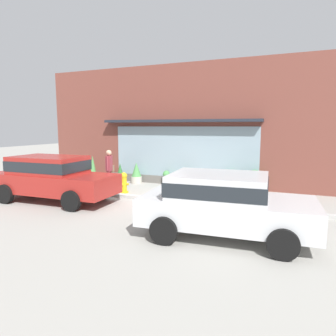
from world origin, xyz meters
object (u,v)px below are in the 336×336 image
fire_hydrant (124,182)px  potted_plant_window_center (255,180)px  potted_plant_by_entrance (93,168)px  potted_plant_doorstep (185,177)px  parked_car_red (52,176)px  pedestrian_with_handbag (109,167)px  potted_plant_corner_tall (120,173)px  parked_car_silver (223,201)px  potted_plant_window_right (136,173)px  potted_plant_window_left (166,178)px  potted_plant_trailing_edge (229,179)px

fire_hydrant → potted_plant_window_center: (4.85, 2.21, 0.07)m
potted_plant_by_entrance → potted_plant_doorstep: 4.86m
potted_plant_by_entrance → parked_car_red: bearing=-72.1°
pedestrian_with_handbag → potted_plant_doorstep: 3.33m
potted_plant_corner_tall → parked_car_silver: bearing=-41.1°
parked_car_silver → potted_plant_by_entrance: size_ratio=3.44×
parked_car_silver → potted_plant_doorstep: bearing=114.2°
potted_plant_window_center → potted_plant_corner_tall: size_ratio=1.02×
potted_plant_by_entrance → potted_plant_window_right: size_ratio=1.25×
potted_plant_doorstep → parked_car_silver: bearing=-61.7°
parked_car_silver → parked_car_red: bearing=165.8°
fire_hydrant → potted_plant_window_center: 5.33m
potted_plant_window_right → potted_plant_window_left: 1.48m
potted_plant_doorstep → fire_hydrant: bearing=-131.5°
fire_hydrant → potted_plant_corner_tall: potted_plant_corner_tall is taller
potted_plant_window_right → potted_plant_doorstep: size_ratio=1.27×
potted_plant_trailing_edge → potted_plant_window_left: potted_plant_trailing_edge is taller
fire_hydrant → potted_plant_window_right: size_ratio=0.85×
potted_plant_window_left → potted_plant_doorstep: 0.96m
parked_car_red → potted_plant_trailing_edge: size_ratio=5.50×
pedestrian_with_handbag → potted_plant_window_center: pedestrian_with_handbag is taller
parked_car_red → potted_plant_by_entrance: (-1.36, 4.20, -0.34)m
fire_hydrant → parked_car_red: parked_car_red is taller
potted_plant_window_center → potted_plant_by_entrance: bearing=-178.6°
potted_plant_trailing_edge → potted_plant_corner_tall: (-5.26, -0.24, -0.02)m
potted_plant_trailing_edge → fire_hydrant: bearing=-147.9°
parked_car_silver → potted_plant_by_entrance: bearing=141.4°
parked_car_silver → potted_plant_corner_tall: parked_car_silver is taller
pedestrian_with_handbag → potted_plant_window_right: size_ratio=1.75×
parked_car_silver → potted_plant_trailing_edge: 5.81m
fire_hydrant → potted_plant_window_left: fire_hydrant is taller
parked_car_silver → potted_plant_corner_tall: (-6.26, 5.46, -0.45)m
pedestrian_with_handbag → parked_car_silver: 6.50m
parked_car_red → potted_plant_window_right: size_ratio=4.66×
parked_car_silver → potted_plant_window_right: bearing=130.6°
fire_hydrant → potted_plant_window_center: potted_plant_window_center is taller
potted_plant_corner_tall → potted_plant_doorstep: 3.34m
fire_hydrant → potted_plant_by_entrance: bearing=146.1°
pedestrian_with_handbag → parked_car_silver: pedestrian_with_handbag is taller
potted_plant_trailing_edge → potted_plant_doorstep: size_ratio=1.08×
fire_hydrant → potted_plant_corner_tall: 2.59m
potted_plant_by_entrance → potted_plant_doorstep: (4.86, 0.09, -0.13)m
potted_plant_trailing_edge → potted_plant_window_right: (-4.33, -0.31, 0.01)m
potted_plant_window_center → potted_plant_window_left: bearing=179.7°
potted_plant_doorstep → potted_plant_trailing_edge: bearing=7.8°
potted_plant_trailing_edge → potted_plant_window_center: size_ratio=0.91×
potted_plant_window_left → potted_plant_corner_tall: 2.40m
fire_hydrant → potted_plant_window_right: 2.14m
potted_plant_window_left → potted_plant_doorstep: potted_plant_doorstep is taller
parked_car_silver → potted_plant_window_left: 6.80m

